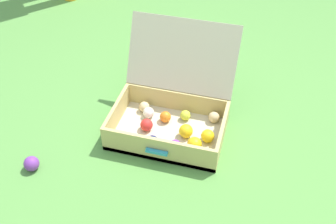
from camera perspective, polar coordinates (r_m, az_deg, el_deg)
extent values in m
plane|color=#569342|center=(2.07, 2.29, -4.64)|extent=(16.00, 16.00, 0.00)
cube|color=beige|center=(2.11, 0.00, -3.00)|extent=(0.58, 0.39, 0.03)
cube|color=tan|center=(2.14, -7.31, -0.39)|extent=(0.02, 0.39, 0.15)
cube|color=tan|center=(2.03, 7.71, -3.25)|extent=(0.02, 0.39, 0.15)
cube|color=tan|center=(1.94, -1.45, -5.43)|extent=(0.55, 0.02, 0.15)
cube|color=tan|center=(2.20, 1.28, 1.41)|extent=(0.55, 0.02, 0.15)
cube|color=beige|center=(2.12, 2.04, 8.10)|extent=(0.58, 0.19, 0.35)
cube|color=teal|center=(1.92, -1.64, -5.74)|extent=(0.11, 0.02, 0.02)
sphere|color=yellow|center=(2.05, 2.63, -2.75)|extent=(0.07, 0.07, 0.07)
sphere|color=white|center=(2.16, -2.80, -0.09)|extent=(0.06, 0.06, 0.06)
sphere|color=#CCDB38|center=(2.15, 2.50, -0.49)|extent=(0.06, 0.06, 0.06)
sphere|color=purple|center=(1.98, 1.01, -4.90)|extent=(0.07, 0.07, 0.07)
sphere|color=red|center=(2.09, -3.09, -1.84)|extent=(0.07, 0.07, 0.07)
sphere|color=orange|center=(2.14, -0.38, -0.70)|extent=(0.06, 0.06, 0.06)
sphere|color=#D1B784|center=(2.20, -3.42, 0.75)|extent=(0.06, 0.06, 0.06)
sphere|color=navy|center=(2.00, -2.26, -4.29)|extent=(0.07, 0.07, 0.07)
sphere|color=#CCDB38|center=(2.04, -6.61, -3.80)|extent=(0.05, 0.05, 0.05)
sphere|color=#D1B784|center=(2.15, 6.60, -0.75)|extent=(0.06, 0.06, 0.06)
sphere|color=yellow|center=(2.04, 5.70, -3.44)|extent=(0.07, 0.07, 0.07)
sphere|color=yellow|center=(1.99, 3.81, -4.62)|extent=(0.07, 0.07, 0.07)
sphere|color=purple|center=(2.04, -18.96, -7.00)|extent=(0.07, 0.07, 0.07)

